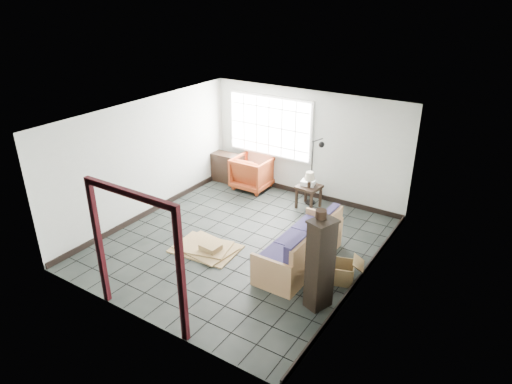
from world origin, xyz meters
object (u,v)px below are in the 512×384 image
Objects in this scene: side_table at (309,190)px; tall_shelf at (320,264)px; armchair at (253,171)px; futon_sofa at (303,249)px.

tall_shelf is at bearing -60.69° from side_table.
armchair is 4.82m from tall_shelf.
futon_sofa reaches higher than side_table.
futon_sofa is at bearing 149.32° from tall_shelf.
side_table is (-0.99, 2.20, 0.12)m from futon_sofa.
tall_shelf is (1.75, -3.11, 0.34)m from side_table.
side_table is at bearing 171.46° from armchair.
tall_shelf is at bearing 135.45° from armchair.
side_table is 3.58m from tall_shelf.
tall_shelf reaches higher than side_table.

